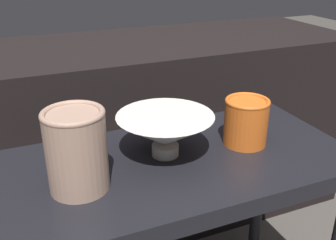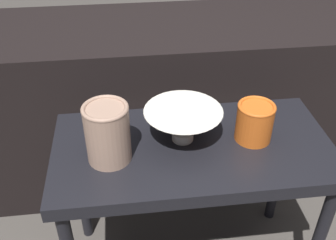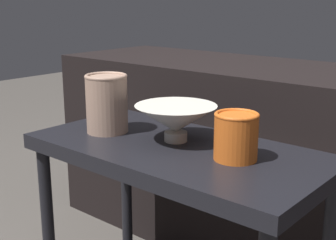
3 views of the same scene
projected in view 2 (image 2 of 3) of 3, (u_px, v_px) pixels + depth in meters
The scene contains 5 objects.
table at pixel (192, 162), 1.13m from camera, with size 0.78×0.39×0.53m.
couch_backdrop at pixel (169, 101), 1.64m from camera, with size 1.68×0.50×0.67m.
bowl at pixel (183, 122), 1.08m from camera, with size 0.22×0.22×0.10m.
vase_textured_left at pixel (107, 132), 1.00m from camera, with size 0.12×0.12×0.16m.
vase_colorful_right at pixel (255, 121), 1.09m from camera, with size 0.10×0.10×0.11m.
Camera 2 is at (-0.17, -0.84, 1.22)m, focal length 42.00 mm.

